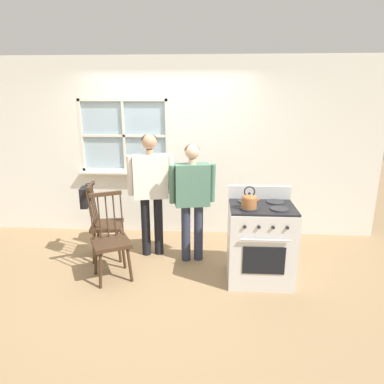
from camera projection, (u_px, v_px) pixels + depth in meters
The scene contains 10 objects.
ground_plane at pixel (156, 273), 4.28m from camera, with size 16.00×16.00×0.00m, color #937551.
wall_back at pixel (171, 150), 5.25m from camera, with size 6.40×0.16×2.70m.
chair_by_window at pixel (105, 225), 4.58m from camera, with size 0.47×0.48×1.04m.
chair_near_wall at pixel (111, 242), 4.06m from camera, with size 0.56×0.55×1.04m.
person_elderly_left at pixel (151, 184), 4.52m from camera, with size 0.61×0.30×1.67m.
person_teen_center at pixel (192, 193), 4.38m from camera, with size 0.60×0.29×1.56m.
stove at pixel (260, 242), 4.03m from camera, with size 0.75×0.68×1.08m.
kettle at pixel (249, 200), 3.77m from camera, with size 0.21×0.17×0.25m.
potted_plant at pixel (144, 167), 5.26m from camera, with size 0.15×0.15×0.32m.
handbag at pixel (85, 197), 4.45m from camera, with size 0.21×0.23×0.31m.
Camera 1 is at (0.68, -3.80, 2.14)m, focal length 32.00 mm.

